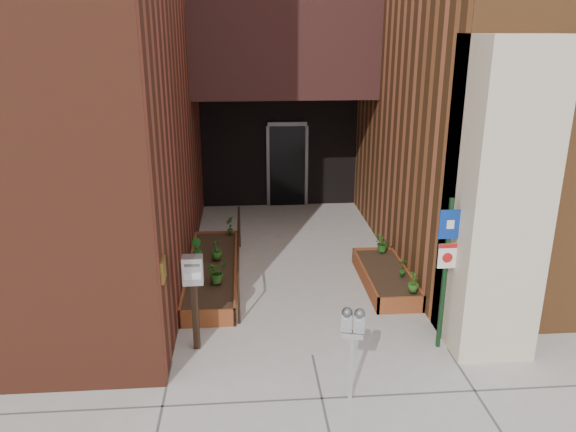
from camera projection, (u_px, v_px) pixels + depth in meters
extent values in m
plane|color=#9E9991|center=(312.00, 355.00, 8.06)|extent=(80.00, 80.00, 0.00)
cube|color=brown|center=(9.00, 2.00, 12.35)|extent=(8.00, 14.60, 10.00)
cube|color=brown|center=(524.00, 5.00, 13.67)|extent=(8.00, 13.70, 10.00)
cube|color=#C5B798|center=(496.00, 201.00, 7.74)|extent=(1.10, 1.20, 4.40)
cube|color=black|center=(283.00, 50.00, 12.45)|extent=(4.20, 2.00, 2.00)
cube|color=black|center=(279.00, 148.00, 14.57)|extent=(4.00, 0.30, 3.00)
cube|color=black|center=(287.00, 166.00, 14.56)|extent=(0.90, 0.06, 2.10)
cube|color=#B79338|center=(163.00, 270.00, 7.25)|extent=(0.04, 0.30, 0.30)
cube|color=maroon|center=(207.00, 319.00, 8.77)|extent=(0.90, 0.04, 0.30)
cube|color=maroon|center=(217.00, 238.00, 12.13)|extent=(0.90, 0.04, 0.30)
cube|color=maroon|center=(189.00, 273.00, 10.42)|extent=(0.04, 3.60, 0.30)
cube|color=maroon|center=(236.00, 271.00, 10.48)|extent=(0.04, 3.60, 0.30)
cube|color=black|center=(213.00, 273.00, 10.46)|extent=(0.82, 3.52, 0.26)
cube|color=maroon|center=(401.00, 305.00, 9.19)|extent=(0.80, 0.04, 0.30)
cube|color=maroon|center=(372.00, 255.00, 11.23)|extent=(0.80, 0.04, 0.30)
cube|color=maroon|center=(365.00, 278.00, 10.18)|extent=(0.04, 2.20, 0.30)
cube|color=maroon|center=(406.00, 277.00, 10.24)|extent=(0.04, 2.20, 0.30)
cube|color=black|center=(385.00, 278.00, 10.22)|extent=(0.72, 2.12, 0.26)
cylinder|color=black|center=(239.00, 298.00, 8.78)|extent=(0.04, 0.04, 0.90)
cylinder|color=black|center=(239.00, 227.00, 11.90)|extent=(0.04, 0.04, 0.90)
cylinder|color=black|center=(238.00, 235.00, 10.21)|extent=(0.04, 3.30, 0.04)
cube|color=#AEAEB0|center=(351.00, 368.00, 6.98)|extent=(0.06, 0.06, 0.89)
cube|color=#AEAEB0|center=(353.00, 335.00, 6.82)|extent=(0.28, 0.17, 0.07)
cube|color=#AEAEB0|center=(347.00, 322.00, 6.78)|extent=(0.15, 0.12, 0.23)
sphere|color=#59595B|center=(347.00, 313.00, 6.74)|extent=(0.13, 0.13, 0.13)
cube|color=white|center=(347.00, 323.00, 6.74)|extent=(0.08, 0.02, 0.04)
cube|color=#B21414|center=(346.00, 328.00, 6.76)|extent=(0.08, 0.02, 0.03)
cube|color=#AEAEB0|center=(359.00, 323.00, 6.76)|extent=(0.15, 0.12, 0.23)
sphere|color=#59595B|center=(360.00, 314.00, 6.72)|extent=(0.13, 0.13, 0.13)
cube|color=white|center=(359.00, 324.00, 6.71)|extent=(0.08, 0.02, 0.04)
cube|color=#B21414|center=(359.00, 329.00, 6.73)|extent=(0.08, 0.02, 0.03)
cube|color=black|center=(444.00, 276.00, 7.92)|extent=(0.05, 0.05, 2.29)
cube|color=navy|center=(450.00, 224.00, 7.64)|extent=(0.31, 0.02, 0.42)
cube|color=white|center=(450.00, 224.00, 7.64)|extent=(0.10, 0.01, 0.12)
cube|color=white|center=(447.00, 256.00, 7.79)|extent=(0.26, 0.02, 0.36)
cube|color=#B21414|center=(448.00, 246.00, 7.74)|extent=(0.26, 0.01, 0.06)
cylinder|color=#B21414|center=(447.00, 258.00, 7.79)|extent=(0.15, 0.01, 0.15)
cube|color=black|center=(195.00, 316.00, 8.08)|extent=(0.10, 0.10, 1.06)
cube|color=#B8B9BB|center=(193.00, 270.00, 7.85)|extent=(0.29, 0.22, 0.40)
cube|color=#59595B|center=(192.00, 266.00, 7.71)|extent=(0.21, 0.01, 0.04)
cube|color=white|center=(192.00, 276.00, 7.77)|extent=(0.23, 0.01, 0.10)
imported|color=#2C621C|center=(216.00, 271.00, 9.61)|extent=(0.52, 0.52, 0.41)
imported|color=#1D5A19|center=(196.00, 249.00, 10.57)|extent=(0.32, 0.32, 0.41)
imported|color=#275919|center=(216.00, 249.00, 10.59)|extent=(0.30, 0.30, 0.38)
imported|color=#214F16|center=(230.00, 225.00, 11.87)|extent=(0.25, 0.25, 0.38)
imported|color=#295A19|center=(413.00, 282.00, 9.28)|extent=(0.25, 0.25, 0.35)
imported|color=#1A5719|center=(403.00, 267.00, 9.86)|extent=(0.21, 0.21, 0.33)
imported|color=#245F1B|center=(382.00, 243.00, 10.94)|extent=(0.44, 0.44, 0.35)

